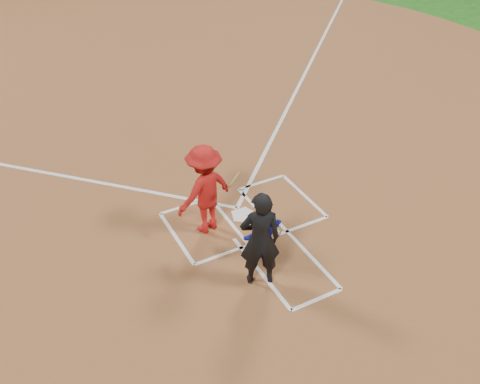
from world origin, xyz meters
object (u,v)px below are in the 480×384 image
catcher (266,234)px  batter_at_plate (205,190)px  home_plate (243,215)px  umpire (260,239)px

catcher → batter_at_plate: 1.53m
home_plate → umpire: umpire is taller
umpire → catcher: bearing=-107.5°
catcher → batter_at_plate: (-0.70, 1.27, 0.48)m
catcher → batter_at_plate: batter_at_plate is taller
umpire → batter_at_plate: (-0.22, 1.86, -0.01)m
catcher → batter_at_plate: size_ratio=0.51×
catcher → batter_at_plate: bearing=-71.9°
batter_at_plate → umpire: bearing=-83.4°
home_plate → umpire: (-0.68, -1.86, 1.00)m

